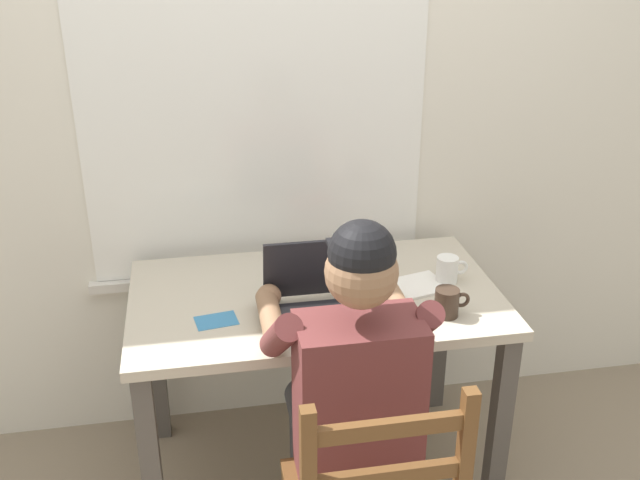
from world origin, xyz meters
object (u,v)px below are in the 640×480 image
Objects in this scene: book_stack_main at (334,262)px; seated_person at (350,385)px; computer_mouse at (401,306)px; coffee_mug_dark at (447,302)px; laptop at (319,299)px; coffee_mug_white at (447,269)px; desk at (315,322)px; landscape_photo_print at (216,321)px.

seated_person is at bearing -96.59° from book_stack_main.
coffee_mug_dark reaches higher than computer_mouse.
seated_person is 0.60m from book_stack_main.
laptop is 0.31m from book_stack_main.
book_stack_main is (-0.37, 0.15, -0.01)m from coffee_mug_white.
laptop is 0.50m from coffee_mug_white.
laptop is at bearing 174.38° from computer_mouse.
laptop is 3.30× the size of computer_mouse.
desk is at bearing -179.57° from coffee_mug_white.
computer_mouse is (0.27, -0.03, -0.04)m from laptop.
book_stack_main is (-0.30, 0.37, -0.01)m from coffee_mug_dark.
computer_mouse is at bearing 158.42° from coffee_mug_dark.
book_stack_main reaches higher than landscape_photo_print.
seated_person reaches higher than landscape_photo_print.
computer_mouse is at bearing -5.62° from laptop.
book_stack_main is at bearing 83.41° from seated_person.
book_stack_main is at bearing 128.82° from coffee_mug_dark.
landscape_photo_print is (-0.59, 0.04, -0.02)m from computer_mouse.
laptop is 2.92× the size of coffee_mug_white.
coffee_mug_dark is 0.47m from book_stack_main.
coffee_mug_dark reaches higher than desk.
desk is 0.38m from landscape_photo_print.
landscape_photo_print is at bearing 139.03° from seated_person.
landscape_photo_print is (-0.73, 0.10, -0.05)m from coffee_mug_dark.
computer_mouse is 0.77× the size of landscape_photo_print.
laptop is at bearing 97.23° from seated_person.
laptop is 1.61× the size of book_stack_main.
coffee_mug_white reaches higher than computer_mouse.
landscape_photo_print is at bearing -171.11° from coffee_mug_white.
coffee_mug_white is at bearing -21.47° from book_stack_main.
book_stack_main is at bearing 23.64° from landscape_photo_print.
book_stack_main is at bearing 69.79° from laptop.
seated_person reaches higher than computer_mouse.
desk is 0.47m from coffee_mug_dark.
desk is 0.33m from computer_mouse.
desk is 0.44m from seated_person.
coffee_mug_white is (0.44, 0.44, 0.12)m from seated_person.
coffee_mug_white is at bearing 45.05° from seated_person.
book_stack_main is at bearing 58.26° from desk.
desk is at bearing 93.26° from seated_person.
coffee_mug_white is 0.87× the size of landscape_photo_print.
landscape_photo_print is (-0.34, -0.12, 0.11)m from desk.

